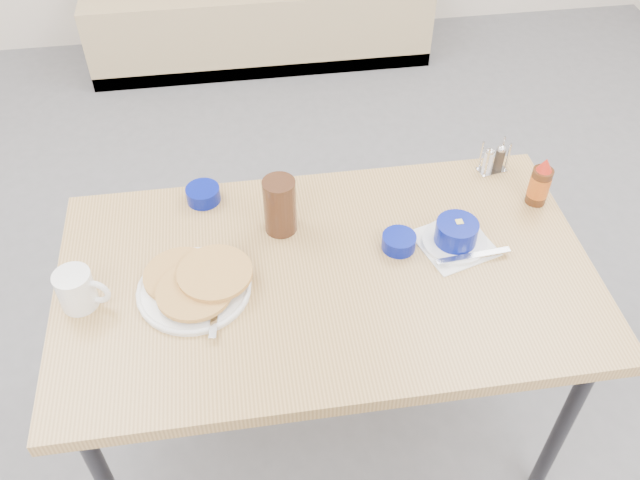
{
  "coord_description": "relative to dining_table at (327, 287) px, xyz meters",
  "views": [
    {
      "loc": [
        -0.19,
        -0.93,
        2.07
      ],
      "look_at": [
        -0.01,
        0.31,
        0.82
      ],
      "focal_mm": 38.0,
      "sensor_mm": 36.0,
      "label": 1
    }
  ],
  "objects": [
    {
      "name": "syrup_bottle",
      "position": [
        0.64,
        0.18,
        0.13
      ],
      "size": [
        0.06,
        0.06,
        0.16
      ],
      "rotation": [
        0.0,
        0.0,
        -0.39
      ],
      "color": "#47230F",
      "rests_on": "dining_table"
    },
    {
      "name": "creamer_bowl",
      "position": [
        -0.31,
        0.33,
        0.08
      ],
      "size": [
        0.1,
        0.1,
        0.04
      ],
      "rotation": [
        0.0,
        0.0,
        -0.21
      ],
      "color": "#051280",
      "rests_on": "dining_table"
    },
    {
      "name": "dining_table",
      "position": [
        0.0,
        0.0,
        0.0
      ],
      "size": [
        1.4,
        0.8,
        0.76
      ],
      "color": "tan",
      "rests_on": "ground"
    },
    {
      "name": "butter_bowl",
      "position": [
        0.21,
        0.06,
        0.08
      ],
      "size": [
        0.09,
        0.09,
        0.04
      ],
      "rotation": [
        0.0,
        0.0,
        0.32
      ],
      "color": "#051280",
      "rests_on": "dining_table"
    },
    {
      "name": "grits_setting",
      "position": [
        0.36,
        0.05,
        0.1
      ],
      "size": [
        0.25,
        0.23,
        0.08
      ],
      "rotation": [
        0.0,
        0.0,
        0.3
      ],
      "color": "white",
      "rests_on": "dining_table"
    },
    {
      "name": "coffee_mug",
      "position": [
        -0.62,
        -0.02,
        0.12
      ],
      "size": [
        0.13,
        0.09,
        0.1
      ],
      "rotation": [
        0.0,
        0.0,
        -0.31
      ],
      "color": "white",
      "rests_on": "dining_table"
    },
    {
      "name": "condiment_caddy",
      "position": [
        0.56,
        0.34,
        0.1
      ],
      "size": [
        0.09,
        0.06,
        0.1
      ],
      "rotation": [
        0.0,
        0.0,
        0.2
      ],
      "color": "silver",
      "rests_on": "dining_table"
    },
    {
      "name": "pancake_plate",
      "position": [
        -0.34,
        -0.01,
        0.08
      ],
      "size": [
        0.3,
        0.31,
        0.05
      ],
      "rotation": [
        0.0,
        0.0,
        -0.42
      ],
      "color": "white",
      "rests_on": "dining_table"
    },
    {
      "name": "amber_tumbler",
      "position": [
        -0.1,
        0.18,
        0.15
      ],
      "size": [
        0.1,
        0.1,
        0.17
      ],
      "primitive_type": "cylinder",
      "rotation": [
        0.0,
        0.0,
        -0.1
      ],
      "color": "#3D2213",
      "rests_on": "dining_table"
    }
  ]
}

